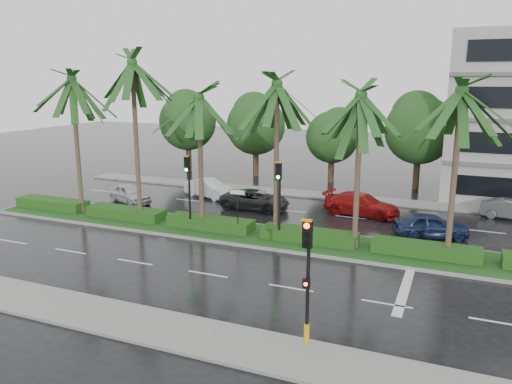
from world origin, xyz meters
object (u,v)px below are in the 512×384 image
at_px(signal_near, 307,277).
at_px(car_red, 362,204).
at_px(car_silver, 130,194).
at_px(car_white, 209,188).
at_px(car_grey, 512,210).
at_px(signal_median_left, 188,181).
at_px(car_darkgrey, 255,200).
at_px(street_sign, 238,201).
at_px(car_blue, 431,225).

xyz_separation_m(signal_near, car_red, (-1.50, 17.24, -1.79)).
relative_size(car_silver, car_white, 0.93).
bearing_deg(car_silver, car_grey, -53.32).
xyz_separation_m(signal_median_left, car_silver, (-7.50, 4.49, -2.34)).
relative_size(car_darkgrey, car_grey, 1.25).
height_order(car_silver, car_darkgrey, car_silver).
bearing_deg(car_darkgrey, car_white, 66.98).
relative_size(car_darkgrey, car_red, 0.96).
height_order(street_sign, car_red, street_sign).
bearing_deg(car_white, car_blue, -85.45).
distance_m(signal_median_left, car_blue, 13.89).
xyz_separation_m(street_sign, car_darkgrey, (-1.50, 6.09, -1.47)).
height_order(signal_median_left, car_red, signal_median_left).
bearing_deg(signal_median_left, street_sign, 3.47).
relative_size(signal_near, car_silver, 1.13).
bearing_deg(car_red, car_white, 94.98).
distance_m(car_white, car_red, 11.51).
distance_m(signal_near, car_darkgrey, 18.17).
distance_m(street_sign, car_grey, 17.69).
relative_size(street_sign, car_darkgrey, 0.55).
bearing_deg(car_darkgrey, car_blue, -100.04).
bearing_deg(car_blue, signal_near, 150.17).
distance_m(signal_median_left, car_grey, 20.40).
xyz_separation_m(signal_near, car_blue, (3.00, 14.02, -1.81)).
height_order(signal_near, car_blue, signal_near).
bearing_deg(car_red, car_blue, -117.73).
relative_size(car_red, car_blue, 1.21).
height_order(signal_near, car_darkgrey, signal_near).
distance_m(street_sign, car_red, 9.30).
xyz_separation_m(car_white, car_darkgrey, (4.50, -1.87, -0.03)).
xyz_separation_m(signal_median_left, car_darkgrey, (1.50, 6.27, -2.34)).
bearing_deg(street_sign, car_silver, 157.68).
relative_size(signal_near, car_grey, 1.15).
height_order(car_white, car_blue, car_blue).
relative_size(street_sign, car_blue, 0.64).
bearing_deg(signal_median_left, car_blue, 18.43).
xyz_separation_m(car_silver, car_darkgrey, (9.00, 1.78, -0.00)).
xyz_separation_m(car_darkgrey, car_blue, (11.50, -1.94, 0.04)).
relative_size(car_white, car_red, 0.84).
bearing_deg(car_silver, street_sign, -88.50).
xyz_separation_m(signal_near, car_white, (-13.00, 17.82, -1.82)).
bearing_deg(signal_near, car_red, 94.97).
bearing_deg(car_silver, car_white, -27.18).
bearing_deg(car_white, street_sign, -125.05).
bearing_deg(car_red, street_sign, 151.15).
xyz_separation_m(signal_near, signal_median_left, (-10.00, 9.69, 0.49)).
bearing_deg(car_grey, car_darkgrey, 110.82).
bearing_deg(car_blue, street_sign, 94.78).
height_order(car_white, car_grey, car_white).
xyz_separation_m(car_darkgrey, car_grey, (16.00, 3.93, -0.03)).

